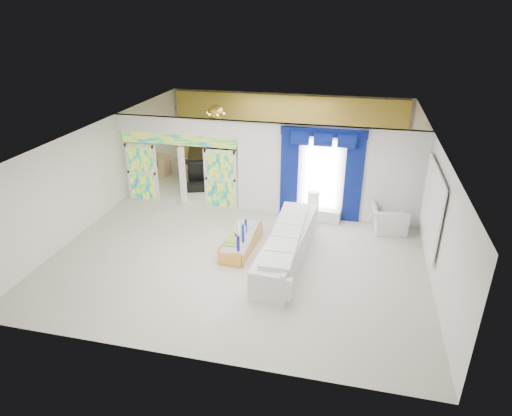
% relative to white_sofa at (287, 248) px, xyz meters
% --- Properties ---
extents(floor, '(12.00, 12.00, 0.00)m').
position_rel_white_sofa_xyz_m(floor, '(-1.34, 1.97, -0.39)').
color(floor, '#B7AF9E').
rests_on(floor, ground).
extents(dividing_wall, '(5.70, 0.18, 3.00)m').
position_rel_white_sofa_xyz_m(dividing_wall, '(0.81, 2.97, 1.11)').
color(dividing_wall, white).
rests_on(dividing_wall, ground).
extents(dividing_header, '(4.30, 0.18, 0.55)m').
position_rel_white_sofa_xyz_m(dividing_header, '(-4.19, 2.97, 2.34)').
color(dividing_header, white).
rests_on(dividing_header, dividing_wall).
extents(stained_panel_left, '(0.95, 0.04, 2.00)m').
position_rel_white_sofa_xyz_m(stained_panel_left, '(-5.61, 2.97, 0.61)').
color(stained_panel_left, '#994C3F').
rests_on(stained_panel_left, ground).
extents(stained_panel_right, '(0.95, 0.04, 2.00)m').
position_rel_white_sofa_xyz_m(stained_panel_right, '(-2.76, 2.97, 0.61)').
color(stained_panel_right, '#994C3F').
rests_on(stained_panel_right, ground).
extents(stained_transom, '(4.00, 0.05, 0.35)m').
position_rel_white_sofa_xyz_m(stained_transom, '(-4.19, 2.97, 1.86)').
color(stained_transom, '#994C3F').
rests_on(stained_transom, dividing_header).
extents(window_pane, '(1.00, 0.02, 2.30)m').
position_rel_white_sofa_xyz_m(window_pane, '(0.56, 2.87, 1.06)').
color(window_pane, white).
rests_on(window_pane, dividing_wall).
extents(blue_drape_left, '(0.55, 0.10, 2.80)m').
position_rel_white_sofa_xyz_m(blue_drape_left, '(-0.44, 2.84, 1.01)').
color(blue_drape_left, '#08044C').
rests_on(blue_drape_left, ground).
extents(blue_drape_right, '(0.55, 0.10, 2.80)m').
position_rel_white_sofa_xyz_m(blue_drape_right, '(1.56, 2.84, 1.01)').
color(blue_drape_right, '#08044C').
rests_on(blue_drape_right, ground).
extents(blue_pelmet, '(2.60, 0.12, 0.25)m').
position_rel_white_sofa_xyz_m(blue_pelmet, '(0.56, 2.84, 2.43)').
color(blue_pelmet, '#08044C').
rests_on(blue_pelmet, dividing_wall).
extents(wall_mirror, '(0.04, 2.70, 1.90)m').
position_rel_white_sofa_xyz_m(wall_mirror, '(3.60, 0.97, 1.16)').
color(wall_mirror, white).
rests_on(wall_mirror, ground).
extents(gold_curtains, '(9.70, 0.12, 2.90)m').
position_rel_white_sofa_xyz_m(gold_curtains, '(-1.34, 7.87, 1.11)').
color(gold_curtains, gold).
rests_on(gold_curtains, ground).
extents(white_sofa, '(1.20, 4.15, 0.78)m').
position_rel_white_sofa_xyz_m(white_sofa, '(0.00, 0.00, 0.00)').
color(white_sofa, silver).
rests_on(white_sofa, ground).
extents(coffee_table, '(0.81, 2.02, 0.44)m').
position_rel_white_sofa_xyz_m(coffee_table, '(-1.35, 0.30, -0.17)').
color(coffee_table, gold).
rests_on(coffee_table, ground).
extents(console_table, '(1.16, 0.45, 0.38)m').
position_rel_white_sofa_xyz_m(console_table, '(0.69, 2.69, -0.20)').
color(console_table, white).
rests_on(console_table, ground).
extents(table_lamp, '(0.36, 0.36, 0.58)m').
position_rel_white_sofa_xyz_m(table_lamp, '(0.39, 2.69, 0.28)').
color(table_lamp, white).
rests_on(table_lamp, console_table).
extents(armchair, '(1.17, 1.30, 0.78)m').
position_rel_white_sofa_xyz_m(armchair, '(2.69, 2.53, 0.00)').
color(armchair, silver).
rests_on(armchair, ground).
extents(grand_piano, '(2.16, 2.47, 1.04)m').
position_rel_white_sofa_xyz_m(grand_piano, '(-4.10, 5.68, 0.13)').
color(grand_piano, black).
rests_on(grand_piano, ground).
extents(piano_bench, '(0.95, 0.61, 0.29)m').
position_rel_white_sofa_xyz_m(piano_bench, '(-4.10, 4.08, -0.24)').
color(piano_bench, black).
rests_on(piano_bench, ground).
extents(tv_console, '(0.67, 0.63, 0.86)m').
position_rel_white_sofa_xyz_m(tv_console, '(-6.01, 5.34, 0.04)').
color(tv_console, tan).
rests_on(tv_console, ground).
extents(chandelier, '(0.60, 0.60, 0.60)m').
position_rel_white_sofa_xyz_m(chandelier, '(-3.64, 5.37, 2.26)').
color(chandelier, gold).
rests_on(chandelier, ceiling).
extents(decanters, '(0.15, 1.11, 0.26)m').
position_rel_white_sofa_xyz_m(decanters, '(-1.33, 0.36, 0.15)').
color(decanters, '#16239A').
rests_on(decanters, coffee_table).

